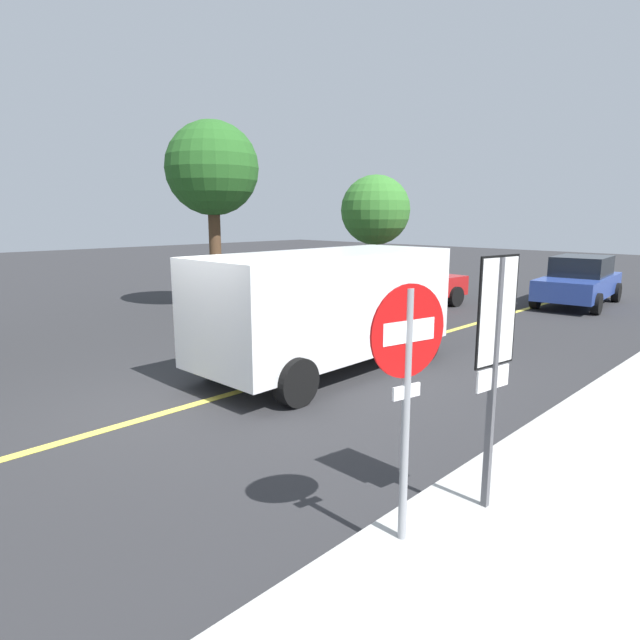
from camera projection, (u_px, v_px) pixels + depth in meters
ground_plane at (198, 403)px, 8.22m from camera, size 80.00×80.00×0.00m
sidewalk_curb at (550, 550)px, 4.50m from camera, size 40.00×2.50×0.15m
lane_marking_centre at (331, 365)px, 10.31m from camera, size 28.00×0.16×0.01m
stop_sign at (407, 375)px, 4.27m from camera, size 0.75×0.18×2.34m
speed_limit_sign at (495, 340)px, 4.74m from camera, size 0.54×0.10×2.52m
white_van at (328, 303)px, 9.82m from camera, size 5.23×2.33×2.20m
car_blue_near_curb at (579, 281)px, 17.13m from camera, size 4.55×2.33×1.57m
car_red_mid_road at (402, 283)px, 16.54m from camera, size 4.41×2.37×1.55m
tree_left_verge at (212, 170)px, 15.72m from camera, size 2.75×2.75×5.60m
tree_centre_verge at (375, 210)px, 18.72m from camera, size 2.44×2.44×4.26m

